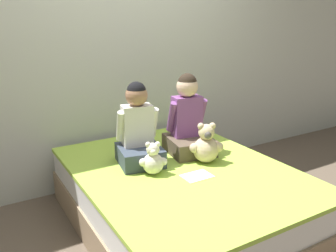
{
  "coord_description": "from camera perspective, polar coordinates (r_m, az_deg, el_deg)",
  "views": [
    {
      "loc": [
        -1.33,
        -2.04,
        1.55
      ],
      "look_at": [
        0.0,
        0.2,
        0.75
      ],
      "focal_mm": 38.0,
      "sensor_mm": 36.0,
      "label": 1
    }
  ],
  "objects": [
    {
      "name": "sign_card",
      "position": [
        2.55,
        4.69,
        -7.98
      ],
      "size": [
        0.21,
        0.15,
        0.0
      ],
      "color": "white",
      "rests_on": "bed"
    },
    {
      "name": "ground_plane",
      "position": [
        2.88,
        2.08,
        -15.4
      ],
      "size": [
        14.0,
        14.0,
        0.0
      ],
      "primitive_type": "plane",
      "color": "brown"
    },
    {
      "name": "wall_behind_bed",
      "position": [
        3.36,
        -7.48,
        11.88
      ],
      "size": [
        8.0,
        0.06,
        2.5
      ],
      "color": "beige",
      "rests_on": "ground_plane"
    },
    {
      "name": "child_on_left",
      "position": [
        2.7,
        -4.8,
        -0.87
      ],
      "size": [
        0.37,
        0.4,
        0.63
      ],
      "rotation": [
        0.0,
        0.0,
        -0.18
      ],
      "color": "#384251",
      "rests_on": "bed"
    },
    {
      "name": "bed",
      "position": [
        2.77,
        2.14,
        -11.34
      ],
      "size": [
        1.47,
        1.88,
        0.47
      ],
      "color": "#997F60",
      "rests_on": "ground_plane"
    },
    {
      "name": "teddy_bear_held_by_left_child",
      "position": [
        2.54,
        -2.41,
        -5.54
      ],
      "size": [
        0.19,
        0.15,
        0.24
      ],
      "rotation": [
        0.0,
        0.0,
        -0.42
      ],
      "color": "silver",
      "rests_on": "bed"
    },
    {
      "name": "teddy_bear_held_by_right_child",
      "position": [
        2.75,
        6.12,
        -3.17
      ],
      "size": [
        0.25,
        0.2,
        0.32
      ],
      "rotation": [
        0.0,
        0.0,
        -0.43
      ],
      "color": "#D1B78E",
      "rests_on": "bed"
    },
    {
      "name": "child_on_right",
      "position": [
        2.91,
        3.22,
        0.65
      ],
      "size": [
        0.39,
        0.43,
        0.65
      ],
      "rotation": [
        0.0,
        0.0,
        -0.15
      ],
      "color": "brown",
      "rests_on": "bed"
    }
  ]
}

